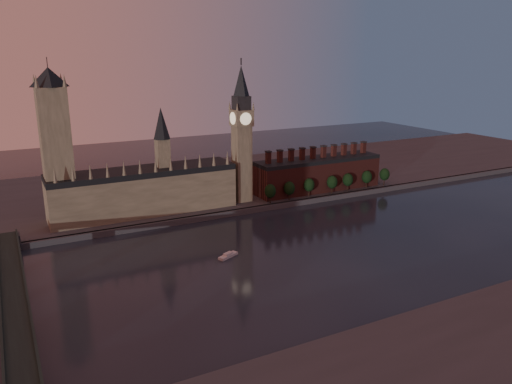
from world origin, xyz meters
TOP-DOWN VIEW (x-y plane):
  - ground at (0.00, 0.00)m, footprint 900.00×900.00m
  - north_bank at (0.00, 178.04)m, footprint 900.00×182.00m
  - palace_of_westminster at (-64.41, 114.91)m, footprint 130.00×30.30m
  - victoria_tower at (-120.00, 115.00)m, footprint 24.00×24.00m
  - big_ben at (10.00, 110.00)m, footprint 15.00×15.00m
  - chimney_block at (80.00, 110.00)m, footprint 110.00×25.00m
  - embankment_tree_0 at (25.72, 93.50)m, footprint 8.60×8.60m
  - embankment_tree_1 at (42.81, 93.79)m, footprint 8.60×8.60m
  - embankment_tree_2 at (62.25, 95.50)m, footprint 8.60×8.60m
  - embankment_tree_3 at (83.76, 94.30)m, footprint 8.60×8.60m
  - embankment_tree_4 at (100.02, 94.78)m, footprint 8.60×8.60m
  - embankment_tree_5 at (120.27, 95.13)m, footprint 8.60×8.60m
  - embankment_tree_6 at (139.89, 95.35)m, footprint 8.60×8.60m
  - westminster_bridge at (-155.00, -2.70)m, footprint 14.00×200.00m
  - river_boat at (-42.39, 21.30)m, footprint 13.64×8.99m

SIDE VIEW (x-z plane):
  - ground at x=0.00m, z-range 0.00..0.00m
  - river_boat at x=-42.39m, z-range -0.31..2.34m
  - north_bank at x=0.00m, z-range 0.00..4.00m
  - westminster_bridge at x=-155.00m, z-range 1.66..13.21m
  - embankment_tree_0 at x=25.72m, z-range 6.03..20.91m
  - embankment_tree_1 at x=42.81m, z-range 6.03..20.91m
  - embankment_tree_2 at x=62.25m, z-range 6.03..20.91m
  - embankment_tree_3 at x=83.76m, z-range 6.03..20.91m
  - embankment_tree_4 at x=100.02m, z-range 6.03..20.91m
  - embankment_tree_5 at x=120.27m, z-range 6.03..20.91m
  - embankment_tree_6 at x=139.89m, z-range 6.03..20.91m
  - chimney_block at x=80.00m, z-range -0.68..36.32m
  - palace_of_westminster at x=-64.41m, z-range -15.37..58.63m
  - big_ben at x=10.00m, z-range 3.33..110.33m
  - victoria_tower at x=-120.00m, z-range 5.09..113.09m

